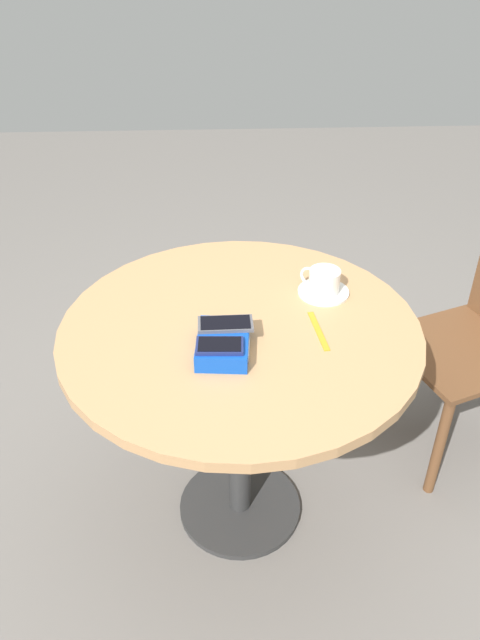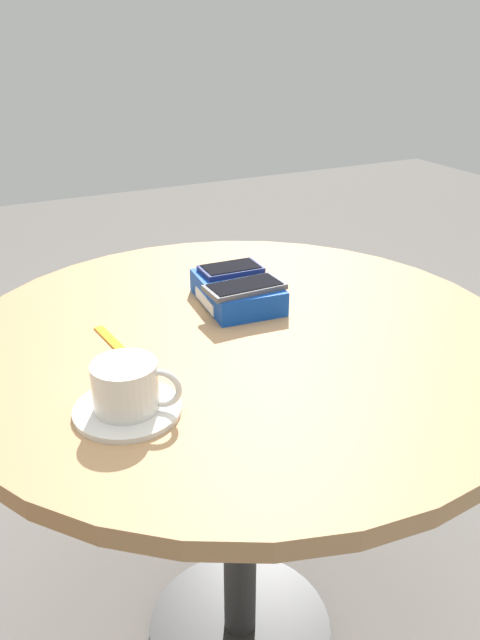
{
  "view_description": "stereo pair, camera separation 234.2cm",
  "coord_description": "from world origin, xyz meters",
  "px_view_note": "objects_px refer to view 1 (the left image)",
  "views": [
    {
      "loc": [
        -1.37,
        0.06,
        1.74
      ],
      "look_at": [
        0.0,
        0.0,
        0.78
      ],
      "focal_mm": 35.0,
      "sensor_mm": 36.0,
      "label": 1
    },
    {
      "loc": [
        0.87,
        -0.44,
        1.25
      ],
      "look_at": [
        0.0,
        0.0,
        0.78
      ],
      "focal_mm": 35.0,
      "sensor_mm": 36.0,
      "label": 2
    }
  ],
  "objects_px": {
    "lanyard_strap": "(318,331)",
    "chair_near_window": "(478,340)",
    "phone_gray": "(225,324)",
    "coffee_cup": "(324,280)",
    "phone_box": "(223,344)",
    "round_table": "(240,360)",
    "phone_navy": "(220,346)",
    "saucer": "(323,292)"
  },
  "relations": [
    {
      "from": "coffee_cup",
      "to": "saucer",
      "type": "bearing_deg",
      "value": -124.68
    },
    {
      "from": "round_table",
      "to": "saucer",
      "type": "relative_size",
      "value": 6.57
    },
    {
      "from": "round_table",
      "to": "lanyard_strap",
      "type": "xyz_separation_m",
      "value": [
        -0.03,
        -0.21,
        0.12
      ]
    },
    {
      "from": "phone_navy",
      "to": "coffee_cup",
      "type": "relative_size",
      "value": 1.07
    },
    {
      "from": "phone_navy",
      "to": "lanyard_strap",
      "type": "bearing_deg",
      "value": -65.6
    },
    {
      "from": "coffee_cup",
      "to": "phone_navy",
      "type": "bearing_deg",
      "value": 135.33
    },
    {
      "from": "round_table",
      "to": "phone_navy",
      "type": "height_order",
      "value": "phone_navy"
    },
    {
      "from": "round_table",
      "to": "chair_near_window",
      "type": "relative_size",
      "value": 1.14
    },
    {
      "from": "phone_navy",
      "to": "phone_gray",
      "type": "relative_size",
      "value": 0.84
    },
    {
      "from": "phone_box",
      "to": "chair_near_window",
      "type": "xyz_separation_m",
      "value": [
        0.42,
        -0.89,
        -0.33
      ]
    },
    {
      "from": "lanyard_strap",
      "to": "phone_navy",
      "type": "bearing_deg",
      "value": 114.4
    },
    {
      "from": "phone_gray",
      "to": "chair_near_window",
      "type": "distance_m",
      "value": 1.02
    },
    {
      "from": "round_table",
      "to": "coffee_cup",
      "type": "relative_size",
      "value": 8.77
    },
    {
      "from": "round_table",
      "to": "chair_near_window",
      "type": "xyz_separation_m",
      "value": [
        0.31,
        -0.84,
        -0.19
      ]
    },
    {
      "from": "chair_near_window",
      "to": "phone_navy",
      "type": "bearing_deg",
      "value": 117.59
    },
    {
      "from": "phone_gray",
      "to": "saucer",
      "type": "distance_m",
      "value": 0.37
    },
    {
      "from": "phone_gray",
      "to": "chair_near_window",
      "type": "relative_size",
      "value": 0.17
    },
    {
      "from": "phone_box",
      "to": "round_table",
      "type": "bearing_deg",
      "value": -24.01
    },
    {
      "from": "coffee_cup",
      "to": "chair_near_window",
      "type": "distance_m",
      "value": 0.7
    },
    {
      "from": "phone_gray",
      "to": "coffee_cup",
      "type": "bearing_deg",
      "value": -53.1
    },
    {
      "from": "phone_box",
      "to": "chair_near_window",
      "type": "height_order",
      "value": "chair_near_window"
    },
    {
      "from": "saucer",
      "to": "chair_near_window",
      "type": "bearing_deg",
      "value": -74.78
    },
    {
      "from": "lanyard_strap",
      "to": "chair_near_window",
      "type": "bearing_deg",
      "value": -61.12
    },
    {
      "from": "lanyard_strap",
      "to": "coffee_cup",
      "type": "bearing_deg",
      "value": -12.03
    },
    {
      "from": "phone_navy",
      "to": "saucer",
      "type": "relative_size",
      "value": 0.8
    },
    {
      "from": "coffee_cup",
      "to": "chair_near_window",
      "type": "relative_size",
      "value": 0.13
    },
    {
      "from": "round_table",
      "to": "lanyard_strap",
      "type": "distance_m",
      "value": 0.24
    },
    {
      "from": "phone_gray",
      "to": "coffee_cup",
      "type": "xyz_separation_m",
      "value": [
        0.22,
        -0.29,
        -0.01
      ]
    },
    {
      "from": "round_table",
      "to": "phone_box",
      "type": "bearing_deg",
      "value": 155.99
    },
    {
      "from": "round_table",
      "to": "saucer",
      "type": "height_order",
      "value": "saucer"
    },
    {
      "from": "saucer",
      "to": "round_table",
      "type": "bearing_deg",
      "value": 121.67
    },
    {
      "from": "phone_navy",
      "to": "saucer",
      "type": "bearing_deg",
      "value": -44.99
    },
    {
      "from": "phone_box",
      "to": "phone_gray",
      "type": "distance_m",
      "value": 0.05
    },
    {
      "from": "phone_gray",
      "to": "lanyard_strap",
      "type": "xyz_separation_m",
      "value": [
        0.03,
        -0.25,
        -0.05
      ]
    },
    {
      "from": "phone_gray",
      "to": "phone_box",
      "type": "bearing_deg",
      "value": 170.83
    },
    {
      "from": "phone_navy",
      "to": "saucer",
      "type": "xyz_separation_m",
      "value": [
        0.31,
        -0.31,
        -0.05
      ]
    },
    {
      "from": "round_table",
      "to": "saucer",
      "type": "bearing_deg",
      "value": -58.33
    },
    {
      "from": "phone_gray",
      "to": "lanyard_strap",
      "type": "relative_size",
      "value": 0.81
    },
    {
      "from": "phone_box",
      "to": "phone_navy",
      "type": "relative_size",
      "value": 1.62
    },
    {
      "from": "phone_box",
      "to": "phone_navy",
      "type": "distance_m",
      "value": 0.06
    },
    {
      "from": "lanyard_strap",
      "to": "phone_gray",
      "type": "bearing_deg",
      "value": 96.46
    },
    {
      "from": "round_table",
      "to": "phone_navy",
      "type": "bearing_deg",
      "value": 159.58
    }
  ]
}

